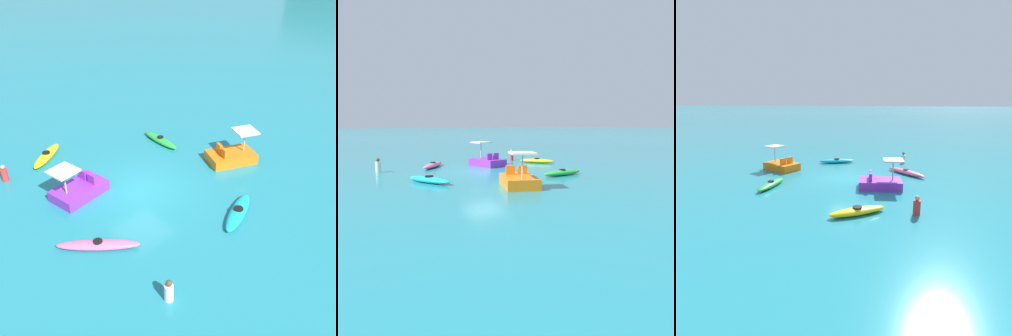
% 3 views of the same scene
% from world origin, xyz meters
% --- Properties ---
extents(ground_plane, '(600.00, 600.00, 0.00)m').
position_xyz_m(ground_plane, '(0.00, 0.00, 0.00)').
color(ground_plane, teal).
extents(kayak_cyan, '(1.70, 2.83, 0.37)m').
position_xyz_m(kayak_cyan, '(4.22, 1.94, 0.16)').
color(kayak_cyan, '#19B7C6').
rests_on(kayak_cyan, ground_plane).
extents(kayak_green, '(2.69, 0.62, 0.37)m').
position_xyz_m(kayak_green, '(-2.99, 3.79, 0.16)').
color(kayak_green, green).
rests_on(kayak_green, ground_plane).
extents(kayak_pink, '(2.51, 2.82, 0.37)m').
position_xyz_m(kayak_pink, '(1.96, -3.62, 0.16)').
color(kayak_pink, pink).
rests_on(kayak_pink, ground_plane).
extents(kayak_yellow, '(2.13, 2.51, 0.37)m').
position_xyz_m(kayak_yellow, '(-5.66, -1.88, 0.16)').
color(kayak_yellow, yellow).
rests_on(kayak_yellow, ground_plane).
extents(pedal_boat_purple, '(1.92, 2.65, 1.68)m').
position_xyz_m(pedal_boat_purple, '(-1.56, -2.34, 0.34)').
color(pedal_boat_purple, purple).
rests_on(pedal_boat_purple, ground_plane).
extents(pedal_boat_orange, '(2.32, 2.79, 1.68)m').
position_xyz_m(pedal_boat_orange, '(1.05, 5.20, 0.34)').
color(pedal_boat_orange, orange).
rests_on(pedal_boat_orange, ground_plane).
extents(person_near_shore, '(0.41, 0.41, 0.88)m').
position_xyz_m(person_near_shore, '(5.58, -3.24, 0.39)').
color(person_near_shore, silver).
rests_on(person_near_shore, ground_plane).
extents(person_by_kayaks, '(0.39, 0.39, 0.88)m').
position_xyz_m(person_by_kayaks, '(-5.00, -4.38, 0.39)').
color(person_by_kayaks, red).
rests_on(person_by_kayaks, ground_plane).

